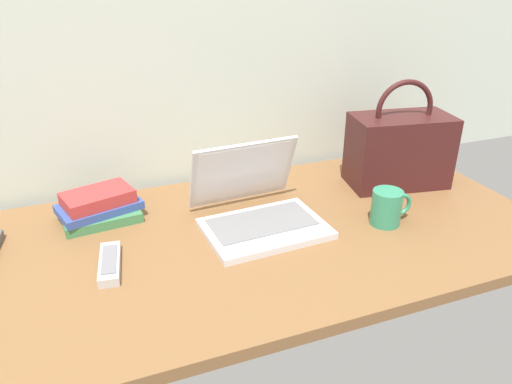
% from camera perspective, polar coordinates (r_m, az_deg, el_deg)
% --- Properties ---
extents(desk, '(1.60, 0.76, 0.03)m').
position_cam_1_polar(desk, '(1.27, -1.06, -5.66)').
color(desk, brown).
rests_on(desk, ground).
extents(laptop, '(0.32, 0.31, 0.21)m').
position_cam_1_polar(laptop, '(1.30, 0.07, -1.86)').
color(laptop, silver).
rests_on(laptop, desk).
extents(coffee_mug, '(0.12, 0.08, 0.10)m').
position_cam_1_polar(coffee_mug, '(1.34, 15.14, -1.69)').
color(coffee_mug, '#338C66').
rests_on(coffee_mug, desk).
extents(remote_control_near, '(0.07, 0.16, 0.02)m').
position_cam_1_polar(remote_control_near, '(1.18, -16.75, -8.00)').
color(remote_control_near, '#B7B7B7').
rests_on(remote_control_near, desk).
extents(handbag, '(0.32, 0.21, 0.33)m').
position_cam_1_polar(handbag, '(1.57, 16.41, 4.88)').
color(handbag, '#3F1919').
rests_on(handbag, desk).
extents(book_stack, '(0.24, 0.18, 0.08)m').
position_cam_1_polar(book_stack, '(1.39, -17.88, -1.64)').
color(book_stack, '#3F7F4C').
rests_on(book_stack, desk).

